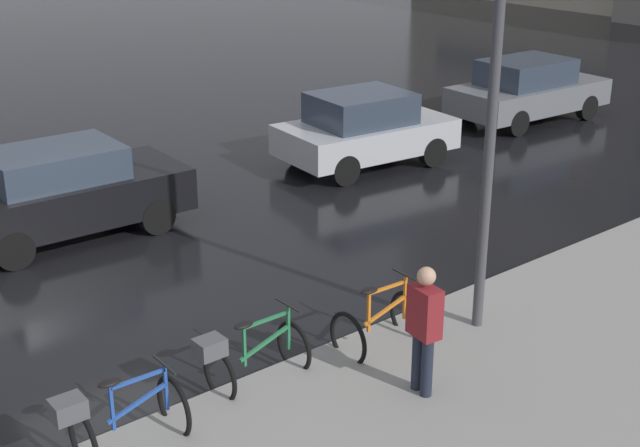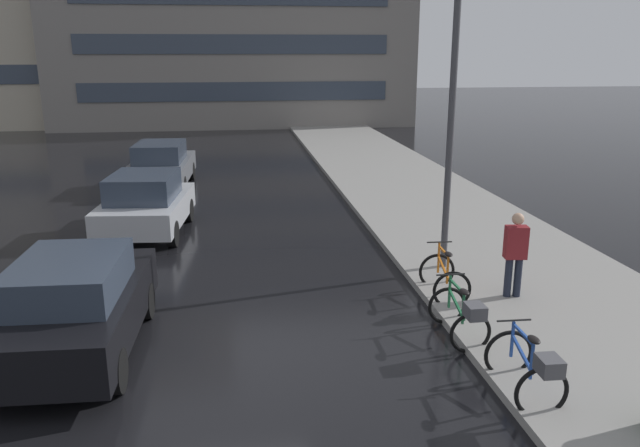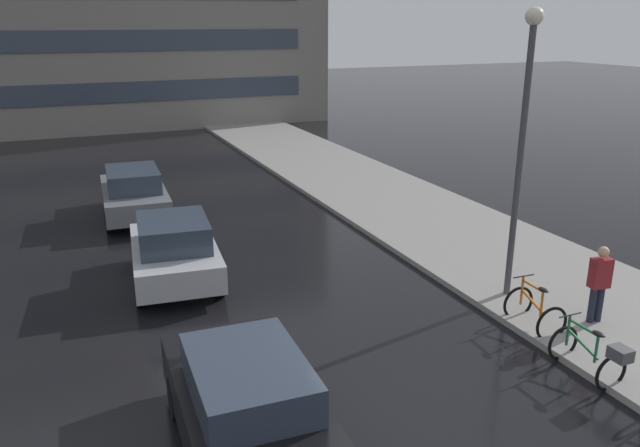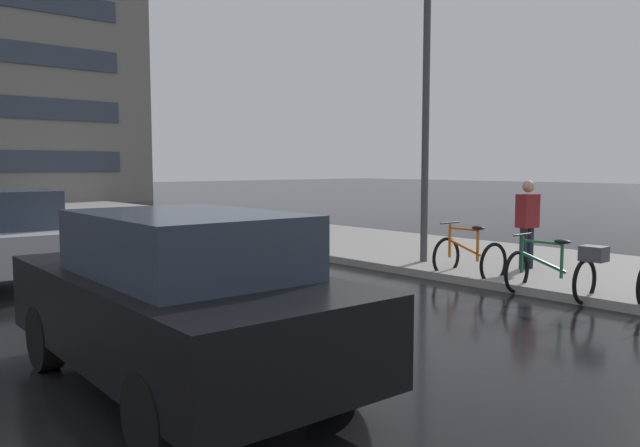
# 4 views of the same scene
# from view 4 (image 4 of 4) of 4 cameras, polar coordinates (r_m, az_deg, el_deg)

# --- Properties ---
(ground_plane) EXTENTS (140.00, 140.00, 0.00)m
(ground_plane) POSITION_cam_4_polar(r_m,az_deg,el_deg) (7.10, 7.56, -11.30)
(ground_plane) COLOR black
(sidewalk_kerb) EXTENTS (4.80, 60.00, 0.14)m
(sidewalk_kerb) POSITION_cam_4_polar(r_m,az_deg,el_deg) (18.36, -3.67, -0.85)
(sidewalk_kerb) COLOR gray
(sidewalk_kerb) RESTS_ON ground
(bicycle_second) EXTENTS (0.69, 1.43, 0.96)m
(bicycle_second) POSITION_cam_4_polar(r_m,az_deg,el_deg) (10.05, 21.07, -3.89)
(bicycle_second) COLOR black
(bicycle_second) RESTS_ON ground
(bicycle_third) EXTENTS (0.78, 1.12, 1.01)m
(bicycle_third) POSITION_cam_4_polar(r_m,az_deg,el_deg) (11.32, 13.46, -3.08)
(bicycle_third) COLOR black
(bicycle_third) RESTS_ON ground
(car_black) EXTENTS (2.00, 4.14, 1.61)m
(car_black) POSITION_cam_4_polar(r_m,az_deg,el_deg) (5.84, -12.65, -6.67)
(car_black) COLOR black
(car_black) RESTS_ON ground
(car_silver) EXTENTS (2.28, 3.91, 1.61)m
(car_silver) POSITION_cam_4_polar(r_m,az_deg,el_deg) (12.17, -27.01, -1.01)
(car_silver) COLOR #B2B5BA
(car_silver) RESTS_ON ground
(pedestrian) EXTENTS (0.43, 0.29, 1.76)m
(pedestrian) POSITION_cam_4_polar(r_m,az_deg,el_deg) (12.02, 18.42, 0.11)
(pedestrian) COLOR #1E2333
(pedestrian) RESTS_ON ground
(streetlamp) EXTENTS (0.37, 0.37, 6.25)m
(streetlamp) POSITION_cam_4_polar(r_m,az_deg,el_deg) (12.56, 9.71, 13.73)
(streetlamp) COLOR #424247
(streetlamp) RESTS_ON ground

